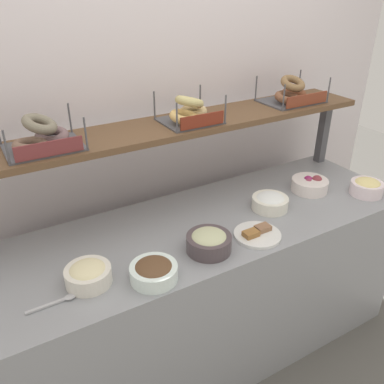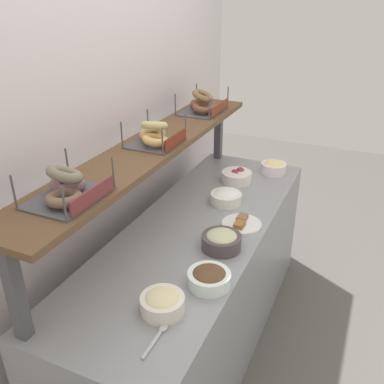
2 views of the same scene
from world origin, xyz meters
The scene contains 17 objects.
ground_plane centered at (0.00, 0.00, 0.00)m, with size 8.00×8.00×0.00m, color #595651.
back_wall centered at (0.00, 0.55, 1.20)m, with size 3.30×0.06×2.40m, color silver.
deli_counter centered at (0.00, 0.00, 0.42)m, with size 2.10×0.70×0.85m, color gray.
shelf_riser_left centered at (-0.99, 0.27, 1.05)m, with size 0.05×0.05×0.40m, color #4C4C51.
shelf_riser_right centered at (0.99, 0.27, 1.05)m, with size 0.05×0.05×0.40m, color #4C4C51.
upper_shelf centered at (0.00, 0.27, 1.26)m, with size 2.06×0.32×0.03m, color brown.
bowl_cream_cheese centered at (0.32, -0.04, 0.89)m, with size 0.19×0.19×0.08m.
bowl_egg_salad centered at (0.88, -0.19, 0.89)m, with size 0.17×0.17×0.09m.
bowl_beet_salad centered at (0.64, 0.00, 0.89)m, with size 0.20×0.20×0.09m.
bowl_tuna_salad centered at (-0.14, -0.19, 0.90)m, with size 0.20×0.20×0.09m.
bowl_potato_salad centered at (-0.66, -0.14, 0.89)m, with size 0.18×0.18×0.09m.
bowl_chocolate_spread centered at (-0.43, -0.24, 0.89)m, with size 0.19×0.19×0.08m.
serving_plate_white centered at (0.11, -0.21, 0.86)m, with size 0.22×0.22×0.04m.
serving_spoon_near_plate centered at (-0.79, -0.19, 0.86)m, with size 0.18×0.03×0.01m.
bagel_basket_poppy centered at (-0.68, 0.25, 1.33)m, with size 0.31×0.24×0.15m.
bagel_basket_plain centered at (0.02, 0.25, 1.33)m, with size 0.28×0.25×0.14m.
bagel_basket_cinnamon_raisin centered at (0.69, 0.27, 1.33)m, with size 0.34×0.25×0.15m.
Camera 2 is at (-1.81, -0.79, 2.03)m, focal length 39.58 mm.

